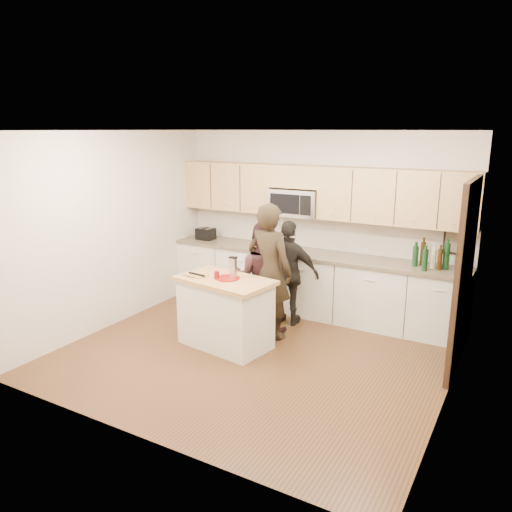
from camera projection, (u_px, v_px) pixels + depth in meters
The scene contains 21 objects.
floor at pixel (254, 354), 6.19m from camera, with size 4.50×4.50×0.00m, color #54391C.
room_shell at pixel (254, 217), 5.77m from camera, with size 4.52×4.02×2.71m.
back_cabinetry at pixel (310, 283), 7.50m from camera, with size 4.50×0.66×0.94m.
upper_cabinetry at pixel (318, 191), 7.27m from camera, with size 4.50×0.33×0.75m.
microwave at pixel (295, 202), 7.45m from camera, with size 0.76×0.41×0.40m.
doorway at pixel (465, 272), 5.60m from camera, with size 0.06×1.25×2.20m.
framed_picture at pixel (455, 240), 6.62m from camera, with size 0.30×0.03×0.38m.
dish_towel at pixel (249, 256), 7.72m from camera, with size 0.34×0.60×0.48m.
island at pixel (225, 312), 6.35m from camera, with size 1.29×0.87×0.90m.
red_plate at pixel (228, 278), 6.23m from camera, with size 0.30×0.30×0.02m, color maroon.
box_grater at pixel (233, 267), 6.22m from camera, with size 0.09×0.07×0.26m.
drink_glass at pixel (217, 275), 6.21m from camera, with size 0.06×0.06×0.10m, color maroon.
cutting_board at pixel (197, 275), 6.34m from camera, with size 0.25×0.18×0.02m, color tan.
tongs at pixel (197, 274), 6.33m from camera, with size 0.27×0.03×0.02m, color black.
knife at pixel (188, 275), 6.30m from camera, with size 0.22×0.02×0.01m, color silver.
toaster at pixel (206, 234), 8.24m from camera, with size 0.28×0.22×0.19m.
bottle_cluster at pixel (431, 255), 6.51m from camera, with size 0.46×0.35×0.41m.
orchid at pixel (463, 256), 6.36m from camera, with size 0.23×0.18×0.41m, color #336E2C.
woman_left at pixel (269, 271), 6.54m from camera, with size 0.66×0.43×1.81m, color black.
woman_center at pixel (261, 278), 6.75m from camera, with size 0.74×0.58×1.52m, color black.
woman_right at pixel (289, 273), 7.00m from camera, with size 0.88×0.36×1.50m, color black.
Camera 1 is at (2.83, -4.94, 2.72)m, focal length 35.00 mm.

